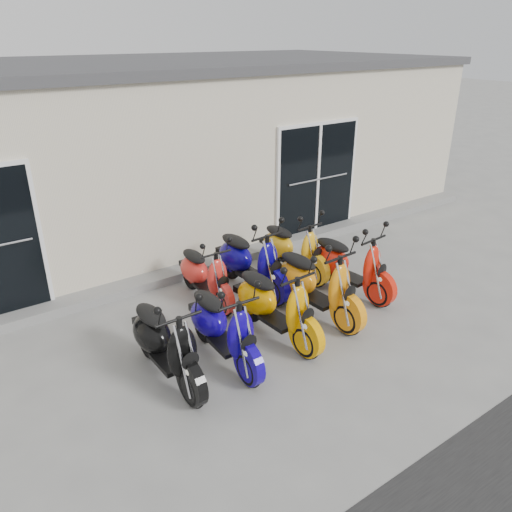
% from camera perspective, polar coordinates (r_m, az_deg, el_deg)
% --- Properties ---
extents(ground, '(80.00, 80.00, 0.00)m').
position_cam_1_polar(ground, '(7.53, 2.66, -6.75)').
color(ground, gray).
rests_on(ground, ground).
extents(building, '(14.00, 6.00, 3.20)m').
position_cam_1_polar(building, '(11.25, -13.96, 11.87)').
color(building, beige).
rests_on(building, ground).
extents(roof_cap, '(14.20, 6.20, 0.16)m').
position_cam_1_polar(roof_cap, '(11.04, -14.88, 20.40)').
color(roof_cap, '#3F3F42').
rests_on(roof_cap, building).
extents(front_step, '(14.00, 0.40, 0.15)m').
position_cam_1_polar(front_step, '(8.98, -5.24, -0.90)').
color(front_step, gray).
rests_on(front_step, ground).
extents(door_left, '(1.07, 0.08, 2.22)m').
position_cam_1_polar(door_left, '(7.73, -27.08, 1.73)').
color(door_left, black).
rests_on(door_left, front_step).
extents(door_right, '(2.02, 0.08, 2.22)m').
position_cam_1_polar(door_right, '(10.14, 6.98, 9.11)').
color(door_right, black).
rests_on(door_right, front_step).
extents(scooter_front_black, '(0.66, 1.75, 1.29)m').
position_cam_1_polar(scooter_front_black, '(6.00, -10.35, -8.73)').
color(scooter_front_black, black).
rests_on(scooter_front_black, ground).
extents(scooter_front_blue, '(0.67, 1.73, 1.27)m').
position_cam_1_polar(scooter_front_blue, '(6.24, -3.79, -7.11)').
color(scooter_front_blue, '#11018D').
rests_on(scooter_front_blue, ground).
extents(scooter_front_orange_a, '(0.75, 1.81, 1.31)m').
position_cam_1_polar(scooter_front_orange_a, '(6.69, 2.27, -4.53)').
color(scooter_front_orange_a, '#EE9B00').
rests_on(scooter_front_orange_a, ground).
extents(scooter_front_orange_b, '(0.76, 1.88, 1.36)m').
position_cam_1_polar(scooter_front_orange_b, '(7.23, 6.97, -2.13)').
color(scooter_front_orange_b, orange).
rests_on(scooter_front_orange_b, ground).
extents(scooter_front_red, '(0.80, 1.80, 1.29)m').
position_cam_1_polar(scooter_front_red, '(7.99, 10.75, -0.02)').
color(scooter_front_red, red).
rests_on(scooter_front_red, ground).
extents(scooter_back_red, '(0.58, 1.58, 1.16)m').
position_cam_1_polar(scooter_back_red, '(7.67, -5.88, -1.30)').
color(scooter_back_red, red).
rests_on(scooter_back_red, ground).
extents(scooter_back_blue, '(0.75, 1.85, 1.34)m').
position_cam_1_polar(scooter_back_blue, '(7.91, -0.65, 0.35)').
color(scooter_back_blue, '#0C0377').
rests_on(scooter_back_blue, ground).
extents(scooter_back_yellow, '(0.71, 1.72, 1.25)m').
position_cam_1_polar(scooter_back_yellow, '(8.49, 4.26, 1.66)').
color(scooter_back_yellow, '#F2B016').
rests_on(scooter_back_yellow, ground).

